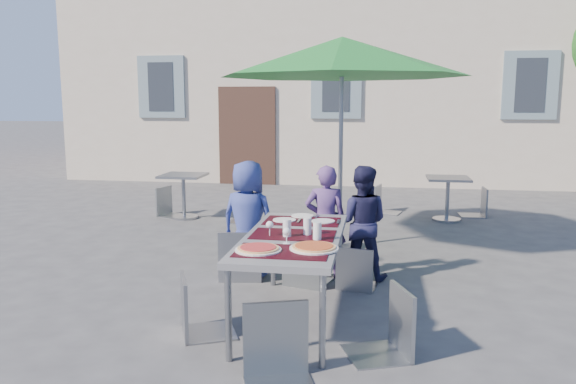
% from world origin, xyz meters
% --- Properties ---
extents(ground, '(90.00, 90.00, 0.00)m').
position_xyz_m(ground, '(0.00, 0.00, 0.00)').
color(ground, '#3F3F41').
rests_on(ground, ground).
extents(dining_table, '(0.80, 1.85, 0.76)m').
position_xyz_m(dining_table, '(0.25, -0.34, 0.70)').
color(dining_table, '#4C4D52').
rests_on(dining_table, ground).
extents(pizza_near_left, '(0.35, 0.35, 0.03)m').
position_xyz_m(pizza_near_left, '(0.07, -0.90, 0.77)').
color(pizza_near_left, white).
rests_on(pizza_near_left, dining_table).
extents(pizza_near_right, '(0.38, 0.38, 0.03)m').
position_xyz_m(pizza_near_right, '(0.48, -0.79, 0.77)').
color(pizza_near_right, white).
rests_on(pizza_near_right, dining_table).
extents(glassware, '(0.47, 0.38, 0.15)m').
position_xyz_m(glassware, '(0.31, -0.44, 0.83)').
color(glassware, silver).
rests_on(glassware, dining_table).
extents(place_settings, '(0.63, 0.45, 0.01)m').
position_xyz_m(place_settings, '(0.26, 0.28, 0.76)').
color(place_settings, white).
rests_on(place_settings, dining_table).
extents(child_0, '(0.69, 0.53, 1.26)m').
position_xyz_m(child_0, '(-0.40, 0.77, 0.63)').
color(child_0, navy).
rests_on(child_0, ground).
extents(child_1, '(0.46, 0.32, 1.21)m').
position_xyz_m(child_1, '(0.41, 0.89, 0.61)').
color(child_1, '#553975').
rests_on(child_1, ground).
extents(child_2, '(0.61, 0.39, 1.21)m').
position_xyz_m(child_2, '(0.79, 0.92, 0.61)').
color(child_2, '#1C1C3D').
rests_on(child_2, ground).
extents(chair_0, '(0.51, 0.51, 1.02)m').
position_xyz_m(chair_0, '(-0.46, 0.66, 0.60)').
color(chair_0, gray).
rests_on(chair_0, ground).
extents(chair_1, '(0.51, 0.51, 0.93)m').
position_xyz_m(chair_1, '(0.24, 0.57, 0.54)').
color(chair_1, gray).
rests_on(chair_1, ground).
extents(chair_2, '(0.44, 0.44, 0.84)m').
position_xyz_m(chair_2, '(0.76, 0.53, 0.49)').
color(chair_2, gray).
rests_on(chair_2, ground).
extents(chair_3, '(0.54, 0.54, 0.92)m').
position_xyz_m(chair_3, '(-0.46, -0.80, 0.54)').
color(chair_3, gray).
rests_on(chair_3, ground).
extents(chair_4, '(0.55, 0.55, 0.96)m').
position_xyz_m(chair_4, '(1.06, -0.91, 0.56)').
color(chair_4, '#8F949A').
rests_on(chair_4, ground).
extents(chair_5, '(0.58, 0.58, 1.02)m').
position_xyz_m(chair_5, '(0.33, -1.48, 0.60)').
color(chair_5, gray).
rests_on(chair_5, ground).
extents(patio_umbrella, '(3.12, 3.12, 2.66)m').
position_xyz_m(patio_umbrella, '(0.48, 2.17, 2.40)').
color(patio_umbrella, '#9B9DA2').
rests_on(patio_umbrella, ground).
extents(cafe_table_0, '(0.67, 0.67, 0.72)m').
position_xyz_m(cafe_table_0, '(-2.13, 3.59, 0.48)').
color(cafe_table_0, '#9B9DA2').
rests_on(cafe_table_0, ground).
extents(bg_chair_l_0, '(0.50, 0.50, 0.91)m').
position_xyz_m(bg_chair_l_0, '(-2.45, 3.74, 0.53)').
color(bg_chair_l_0, gray).
rests_on(bg_chair_l_0, ground).
extents(bg_chair_r_0, '(0.40, 0.40, 0.86)m').
position_xyz_m(bg_chair_r_0, '(-1.05, 3.48, 0.50)').
color(bg_chair_r_0, gray).
rests_on(bg_chair_r_0, ground).
extents(cafe_table_1, '(0.65, 0.65, 0.70)m').
position_xyz_m(cafe_table_1, '(2.04, 4.08, 0.46)').
color(cafe_table_1, '#9B9DA2').
rests_on(cafe_table_1, ground).
extents(bg_chair_l_1, '(0.48, 0.48, 0.89)m').
position_xyz_m(bg_chair_l_1, '(1.05, 4.58, 0.52)').
color(bg_chair_l_1, gray).
rests_on(bg_chair_l_1, ground).
extents(bg_chair_r_1, '(0.41, 0.41, 0.89)m').
position_xyz_m(bg_chair_r_1, '(2.59, 4.54, 0.52)').
color(bg_chair_r_1, gray).
rests_on(bg_chair_r_1, ground).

